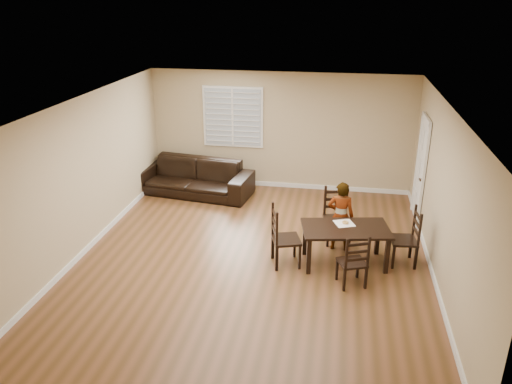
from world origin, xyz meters
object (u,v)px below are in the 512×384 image
chair_left (279,239)px  chair_far (355,265)px  sofa (193,177)px  donut (345,222)px  chair_near (336,215)px  child (341,216)px  chair_right (411,239)px  dining_table (345,233)px

chair_left → chair_far: bearing=-130.5°
chair_far → sofa: chair_far is taller
chair_left → donut: bearing=-88.3°
chair_near → child: child is taller
chair_right → chair_left: bearing=-85.4°
chair_left → child: (1.00, 0.73, 0.16)m
chair_far → dining_table: bearing=-99.2°
child → sofa: (-3.34, 2.14, -0.25)m
chair_left → child: 1.25m
chair_near → sofa: chair_near is taller
chair_far → child: child is taller
dining_table → chair_left: bearing=-179.2°
chair_near → chair_far: size_ratio=1.14×
dining_table → child: bearing=90.0°
chair_far → chair_left: size_ratio=0.85×
dining_table → chair_near: size_ratio=1.51×
chair_far → donut: size_ratio=8.21×
chair_near → child: (0.08, -0.40, 0.17)m
dining_table → chair_far: 0.78m
chair_near → child: bearing=-92.5°
chair_near → donut: chair_near is taller
chair_right → sofa: (-4.53, 2.46, -0.07)m
chair_left → dining_table: bearing=-96.3°
chair_far → sofa: size_ratio=0.34×
chair_near → child: 0.45m
donut → sofa: size_ratio=0.04×
donut → chair_far: bearing=-79.4°
chair_near → sofa: size_ratio=0.39×
dining_table → chair_far: size_ratio=1.72×
chair_near → sofa: bearing=138.0°
chair_far → chair_near: bearing=-99.8°
chair_far → chair_left: bearing=-44.1°
dining_table → chair_right: 1.12m
chair_left → donut: size_ratio=9.62×
child → sofa: bearing=-30.6°
child → dining_table: bearing=102.4°
chair_near → chair_left: size_ratio=0.97×
sofa → chair_far: bearing=-35.6°
dining_table → chair_far: chair_far is taller
chair_right → chair_near: bearing=-125.8°
chair_left → donut: (1.08, 0.38, 0.22)m
chair_near → donut: (0.17, -0.76, 0.23)m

